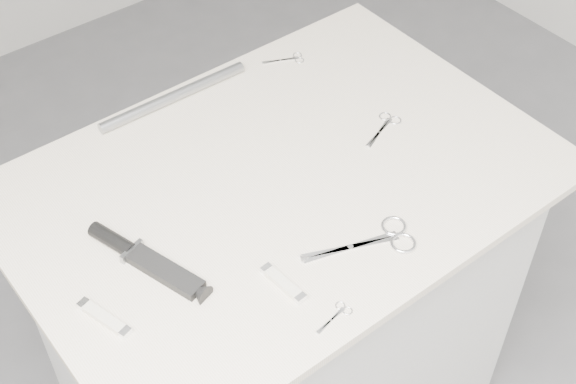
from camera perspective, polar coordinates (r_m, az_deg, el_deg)
plinth at (r=1.85m, az=-0.42°, el=-9.32°), size 0.90×0.60×0.90m
display_board at (r=1.49m, az=-0.51°, el=0.80°), size 1.00×0.70×0.02m
large_shears at (r=1.39m, az=6.66°, el=-3.34°), size 0.20×0.12×0.01m
embroidery_scissors_a at (r=1.60m, az=6.93°, el=4.76°), size 0.11×0.07×0.00m
embroidery_scissors_b at (r=1.76m, az=0.09°, el=9.43°), size 0.09×0.06×0.00m
tiny_scissors at (r=1.29m, az=3.48°, el=-8.73°), size 0.07×0.03×0.00m
sheathed_knife at (r=1.37m, az=-10.44°, el=-4.53°), size 0.10×0.24×0.03m
pocket_knife_a at (r=1.31m, az=-12.95°, el=-8.71°), size 0.05×0.11×0.01m
pocket_knife_b at (r=1.32m, az=-0.35°, el=-6.51°), size 0.03×0.10×0.01m
metal_rail at (r=1.66m, az=-8.13°, el=6.75°), size 0.33×0.03×0.02m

